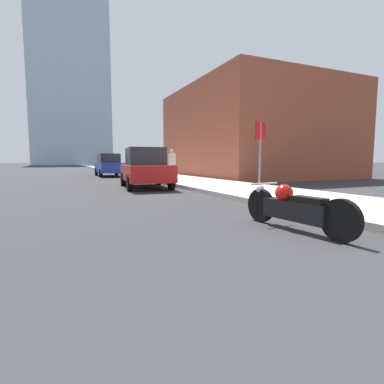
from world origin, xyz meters
name	(u,v)px	position (x,y,z in m)	size (l,w,h in m)	color
sidewalk	(114,169)	(5.85, 40.00, 0.07)	(3.49, 240.00, 0.15)	#B2ADA3
brick_storefront	(253,134)	(12.89, 19.82, 3.20)	(10.19, 11.97, 6.40)	brown
distant_tower	(69,78)	(3.28, 103.13, 26.41)	(21.91, 21.91, 52.82)	#9EB7CC
motorcycle	(293,208)	(3.02, 4.71, 0.38)	(0.62, 2.30, 0.77)	black
parked_car_red	(145,168)	(2.86, 13.58, 0.85)	(2.18, 4.36, 1.72)	red
parked_car_blue	(109,165)	(2.89, 24.21, 0.84)	(1.80, 4.61, 1.70)	#1E3899
stop_sign	(260,144)	(5.60, 9.14, 1.72)	(0.57, 0.26, 2.31)	slate
pedestrian	(172,164)	(5.19, 16.56, 1.00)	(0.36, 0.23, 1.66)	#38383D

